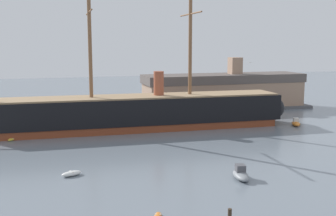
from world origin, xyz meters
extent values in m
cube|color=brown|center=(-3.22, 56.49, 0.77)|extent=(59.19, 11.11, 1.53)
cube|color=black|center=(-3.22, 56.49, 4.27)|extent=(61.66, 11.58, 5.48)
ellipsoid|color=black|center=(-31.42, 57.59, 3.51)|extent=(11.36, 8.70, 7.01)
ellipsoid|color=black|center=(24.98, 55.40, 3.51)|extent=(11.36, 8.70, 7.01)
cube|color=#9E7F5B|center=(-3.22, 56.49, 7.18)|extent=(60.41, 10.79, 0.33)
cylinder|color=brown|center=(-13.95, 56.91, 21.25)|extent=(0.77, 0.77, 28.48)
cylinder|color=brown|center=(-13.95, 56.91, 24.67)|extent=(0.88, 14.72, 0.31)
cylinder|color=brown|center=(7.51, 56.08, 21.25)|extent=(0.77, 0.77, 28.48)
cylinder|color=brown|center=(7.51, 56.08, 24.67)|extent=(0.88, 14.72, 0.31)
cylinder|color=#9E4C33|center=(0.46, 56.35, 9.75)|extent=(2.19, 2.19, 5.48)
ellipsoid|color=orange|center=(-12.27, 10.83, 0.22)|extent=(1.36, 1.98, 0.43)
cube|color=beige|center=(-12.27, 10.83, 0.38)|extent=(0.69, 0.38, 0.07)
ellipsoid|color=gray|center=(2.08, 19.93, 0.54)|extent=(2.76, 4.89, 1.08)
cube|color=#4C4C51|center=(2.14, 20.24, 1.40)|extent=(1.49, 1.62, 1.08)
ellipsoid|color=silver|center=(-20.19, 28.03, 0.34)|extent=(3.16, 2.16, 0.69)
cube|color=beige|center=(-20.19, 28.03, 0.60)|extent=(0.61, 1.10, 0.11)
ellipsoid|color=gold|center=(-29.71, 53.23, 0.24)|extent=(1.93, 2.20, 0.49)
cube|color=beige|center=(-29.71, 53.23, 0.43)|extent=(0.73, 0.60, 0.07)
ellipsoid|color=orange|center=(30.90, 50.09, 0.48)|extent=(3.26, 4.46, 0.96)
cube|color=beige|center=(31.02, 50.35, 1.25)|extent=(1.53, 1.60, 0.96)
cube|color=#565659|center=(25.24, 77.03, 0.40)|extent=(49.36, 13.31, 0.80)
cube|color=tan|center=(25.24, 77.03, 4.15)|extent=(44.87, 11.09, 6.70)
cube|color=#5B514C|center=(25.24, 77.03, 8.68)|extent=(45.77, 11.31, 2.37)
cube|color=tan|center=(28.51, 77.03, 12.18)|extent=(3.20, 3.20, 4.61)
ellipsoid|color=silver|center=(7.75, 29.09, 15.49)|extent=(0.33, 0.13, 0.11)
sphere|color=silver|center=(7.55, 29.08, 15.50)|extent=(0.09, 0.09, 0.09)
cube|color=#ADA89E|center=(7.78, 28.73, 15.51)|extent=(0.16, 0.61, 0.13)
cube|color=#ADA89E|center=(7.73, 29.44, 15.51)|extent=(0.16, 0.61, 0.13)
camera|label=1|loc=(-23.44, -30.00, 18.61)|focal=44.53mm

